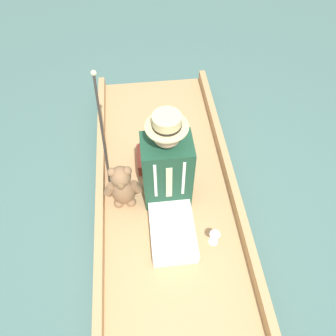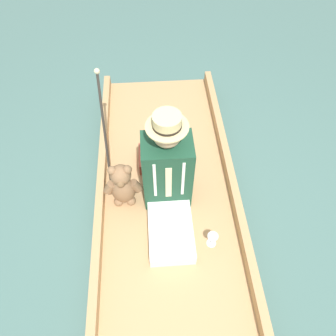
# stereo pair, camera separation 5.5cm
# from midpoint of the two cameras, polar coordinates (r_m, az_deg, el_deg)

# --- Properties ---
(ground_plane) EXTENTS (16.00, 16.00, 0.00)m
(ground_plane) POSITION_cam_midpoint_polar(r_m,az_deg,el_deg) (2.71, -0.20, -10.45)
(ground_plane) COLOR #476B66
(punt_boat) EXTENTS (1.14, 3.40, 0.25)m
(punt_boat) POSITION_cam_midpoint_polar(r_m,az_deg,el_deg) (2.64, -0.20, -9.65)
(punt_boat) COLOR tan
(punt_boat) RESTS_ON ground_plane
(seat_cushion) EXTENTS (0.38, 0.27, 0.12)m
(seat_cushion) POSITION_cam_midpoint_polar(r_m,az_deg,el_deg) (2.85, -2.07, 1.74)
(seat_cushion) COLOR #B24738
(seat_cushion) RESTS_ON punt_boat
(seated_person) EXTENTS (0.36, 0.75, 0.88)m
(seated_person) POSITION_cam_midpoint_polar(r_m,az_deg,el_deg) (2.39, -0.59, -1.78)
(seated_person) COLOR white
(seated_person) RESTS_ON punt_boat
(teddy_bear) EXTENTS (0.30, 0.18, 0.44)m
(teddy_bear) POSITION_cam_midpoint_polar(r_m,az_deg,el_deg) (2.52, -8.54, -3.34)
(teddy_bear) COLOR #846042
(teddy_bear) RESTS_ON punt_boat
(wine_glass) EXTENTS (0.08, 0.08, 0.12)m
(wine_glass) POSITION_cam_midpoint_polar(r_m,az_deg,el_deg) (2.44, 7.44, -11.72)
(wine_glass) COLOR silver
(wine_glass) RESTS_ON punt_boat
(walking_cane) EXTENTS (0.04, 0.43, 0.85)m
(walking_cane) POSITION_cam_midpoint_polar(r_m,az_deg,el_deg) (2.59, -12.23, 7.82)
(walking_cane) COLOR #2D2823
(walking_cane) RESTS_ON punt_boat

